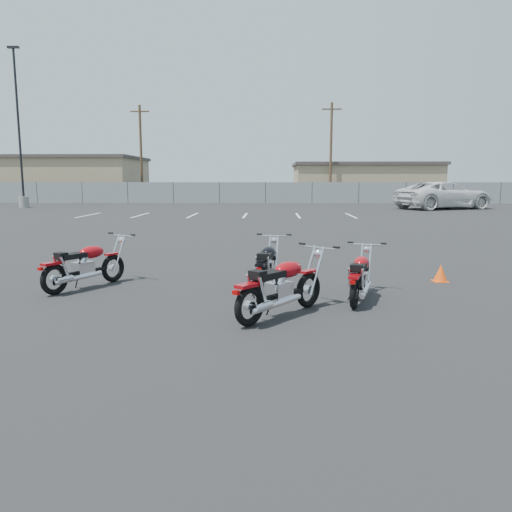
{
  "coord_description": "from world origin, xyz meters",
  "views": [
    {
      "loc": [
        0.47,
        -8.31,
        2.02
      ],
      "look_at": [
        0.2,
        0.6,
        0.65
      ],
      "focal_mm": 35.0,
      "sensor_mm": 36.0,
      "label": 1
    }
  ],
  "objects_px": {
    "motorcycle_front_red": "(85,265)",
    "motorcycle_third_red": "(281,287)",
    "motorcycle_second_black": "(267,265)",
    "motorcycle_rear_red": "(360,277)",
    "white_van": "(444,187)"
  },
  "relations": [
    {
      "from": "motorcycle_second_black",
      "to": "motorcycle_rear_red",
      "type": "distance_m",
      "value": 1.89
    },
    {
      "from": "motorcycle_front_red",
      "to": "motorcycle_third_red",
      "type": "height_order",
      "value": "motorcycle_third_red"
    },
    {
      "from": "motorcycle_front_red",
      "to": "motorcycle_second_black",
      "type": "bearing_deg",
      "value": 4.3
    },
    {
      "from": "motorcycle_second_black",
      "to": "white_van",
      "type": "height_order",
      "value": "white_van"
    },
    {
      "from": "motorcycle_rear_red",
      "to": "white_van",
      "type": "xyz_separation_m",
      "value": [
        10.5,
        26.88,
        1.09
      ]
    },
    {
      "from": "motorcycle_rear_red",
      "to": "white_van",
      "type": "height_order",
      "value": "white_van"
    },
    {
      "from": "motorcycle_second_black",
      "to": "motorcycle_rear_red",
      "type": "height_order",
      "value": "motorcycle_second_black"
    },
    {
      "from": "motorcycle_third_red",
      "to": "motorcycle_rear_red",
      "type": "distance_m",
      "value": 1.73
    },
    {
      "from": "motorcycle_second_black",
      "to": "motorcycle_front_red",
      "type": "bearing_deg",
      "value": -175.7
    },
    {
      "from": "motorcycle_third_red",
      "to": "motorcycle_second_black",
      "type": "bearing_deg",
      "value": 95.92
    },
    {
      "from": "motorcycle_front_red",
      "to": "white_van",
      "type": "relative_size",
      "value": 0.23
    },
    {
      "from": "motorcycle_rear_red",
      "to": "white_van",
      "type": "distance_m",
      "value": 28.88
    },
    {
      "from": "motorcycle_front_red",
      "to": "motorcycle_third_red",
      "type": "relative_size",
      "value": 1.03
    },
    {
      "from": "motorcycle_second_black",
      "to": "motorcycle_rear_red",
      "type": "relative_size",
      "value": 1.04
    },
    {
      "from": "motorcycle_third_red",
      "to": "motorcycle_front_red",
      "type": "bearing_deg",
      "value": 152.93
    }
  ]
}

